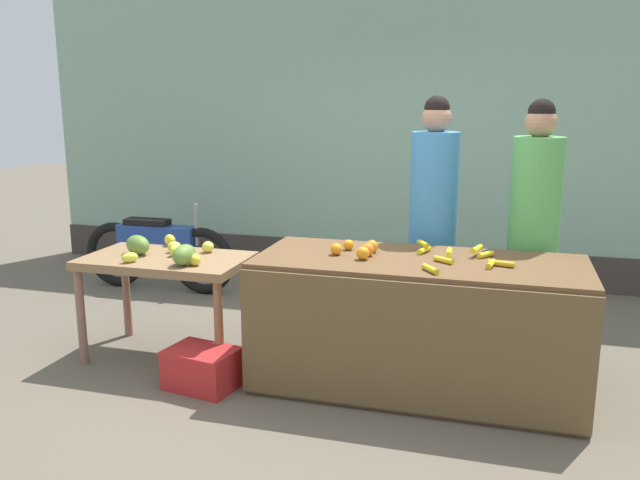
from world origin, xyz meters
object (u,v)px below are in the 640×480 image
vendor_woman_green_shirt (533,234)px  produce_crate (202,368)px  vendor_woman_blue_shirt (433,226)px  parked_motorcycle (158,250)px  produce_sack (306,299)px

vendor_woman_green_shirt → produce_crate: size_ratio=4.20×
vendor_woman_blue_shirt → parked_motorcycle: vendor_woman_blue_shirt is taller
produce_crate → produce_sack: produce_sack is taller
vendor_woman_green_shirt → vendor_woman_blue_shirt: bearing=176.8°
vendor_woman_blue_shirt → produce_sack: size_ratio=3.15×
produce_crate → vendor_woman_blue_shirt: bearing=39.2°
vendor_woman_blue_shirt → produce_crate: 1.91m
vendor_woman_blue_shirt → vendor_woman_green_shirt: bearing=-3.2°
vendor_woman_green_shirt → produce_sack: bearing=178.2°
vendor_woman_green_shirt → produce_crate: vendor_woman_green_shirt is taller
parked_motorcycle → produce_sack: bearing=-24.4°
vendor_woman_green_shirt → parked_motorcycle: bearing=166.0°
vendor_woman_blue_shirt → vendor_woman_green_shirt: (0.69, -0.04, -0.01)m
vendor_woman_blue_shirt → vendor_woman_green_shirt: 0.70m
produce_crate → produce_sack: size_ratio=0.74×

